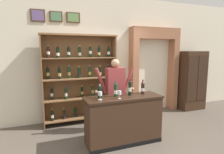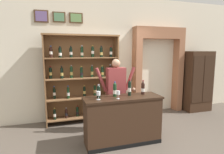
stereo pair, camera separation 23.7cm
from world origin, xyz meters
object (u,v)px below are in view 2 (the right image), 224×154
(side_cabinet, at_px, (198,81))
(tasting_bottle_brunello, at_px, (115,90))
(tasting_bottle_riserva, at_px, (143,88))
(wine_glass_right, at_px, (98,94))
(tasting_counter, at_px, (123,120))
(tasting_bottle_chianti, at_px, (129,88))
(wine_glass_center, at_px, (118,93))
(tasting_bottle_prosecco, at_px, (99,91))
(shopkeeper, at_px, (116,88))
(wine_shelf, at_px, (82,76))

(side_cabinet, distance_m, tasting_bottle_brunello, 3.31)
(side_cabinet, xyz_separation_m, tasting_bottle_riserva, (-2.46, -1.19, 0.17))
(side_cabinet, relative_size, wine_glass_right, 11.62)
(tasting_counter, distance_m, tasting_bottle_brunello, 0.64)
(tasting_bottle_chianti, bearing_deg, wine_glass_center, -148.82)
(side_cabinet, relative_size, tasting_bottle_prosecco, 6.84)
(wine_glass_center, bearing_deg, shopkeeper, 74.75)
(tasting_counter, xyz_separation_m, wine_glass_center, (-0.13, -0.11, 0.59))
(tasting_bottle_prosecco, bearing_deg, wine_glass_right, -104.67)
(tasting_bottle_brunello, bearing_deg, wine_glass_right, -159.76)
(wine_glass_right, bearing_deg, wine_shelf, 92.80)
(wine_shelf, height_order, tasting_counter, wine_shelf)
(side_cabinet, bearing_deg, tasting_bottle_prosecco, -160.62)
(tasting_counter, distance_m, tasting_bottle_chianti, 0.66)
(side_cabinet, xyz_separation_m, tasting_bottle_chianti, (-2.77, -1.20, 0.19))
(wine_shelf, bearing_deg, tasting_bottle_brunello, -72.05)
(tasting_counter, bearing_deg, wine_glass_center, -139.90)
(tasting_bottle_prosecco, height_order, wine_glass_right, tasting_bottle_prosecco)
(shopkeeper, relative_size, wine_glass_center, 10.80)
(wine_shelf, relative_size, wine_glass_right, 14.28)
(wine_shelf, relative_size, shopkeeper, 1.34)
(wine_glass_center, bearing_deg, tasting_bottle_chianti, 31.18)
(wine_shelf, relative_size, wine_glass_center, 14.52)
(tasting_bottle_chianti, bearing_deg, tasting_counter, -157.27)
(wine_shelf, relative_size, tasting_counter, 1.45)
(tasting_bottle_prosecco, distance_m, tasting_bottle_brunello, 0.33)
(side_cabinet, bearing_deg, tasting_bottle_brunello, -158.68)
(side_cabinet, bearing_deg, wine_glass_center, -155.71)
(tasting_counter, height_order, wine_glass_center, wine_glass_center)
(tasting_bottle_prosecco, height_order, wine_glass_center, tasting_bottle_prosecco)
(tasting_bottle_riserva, bearing_deg, wine_shelf, 128.51)
(wine_glass_center, bearing_deg, wine_glass_right, 171.99)
(tasting_bottle_brunello, distance_m, tasting_bottle_chianti, 0.31)
(tasting_counter, distance_m, wine_glass_right, 0.78)
(side_cabinet, bearing_deg, tasting_bottle_chianti, -156.52)
(shopkeeper, distance_m, tasting_bottle_riserva, 0.65)
(tasting_bottle_prosecco, distance_m, wine_glass_center, 0.38)
(tasting_bottle_prosecco, bearing_deg, side_cabinet, 19.38)
(wine_glass_center, bearing_deg, wine_shelf, 106.07)
(shopkeeper, bearing_deg, side_cabinet, 13.68)
(tasting_counter, relative_size, wine_glass_center, 10.00)
(tasting_bottle_prosecco, xyz_separation_m, wine_glass_right, (-0.04, -0.14, -0.02))
(wine_shelf, bearing_deg, shopkeeper, -53.40)
(shopkeeper, distance_m, wine_glass_center, 0.71)
(tasting_bottle_prosecco, height_order, tasting_bottle_brunello, tasting_bottle_brunello)
(tasting_bottle_prosecco, relative_size, tasting_bottle_brunello, 0.88)
(tasting_counter, bearing_deg, wine_shelf, 112.11)
(tasting_bottle_brunello, xyz_separation_m, wine_glass_right, (-0.36, -0.13, -0.03))
(wine_shelf, xyz_separation_m, tasting_bottle_chianti, (0.75, -1.34, -0.09))
(shopkeeper, height_order, wine_glass_center, shopkeeper)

